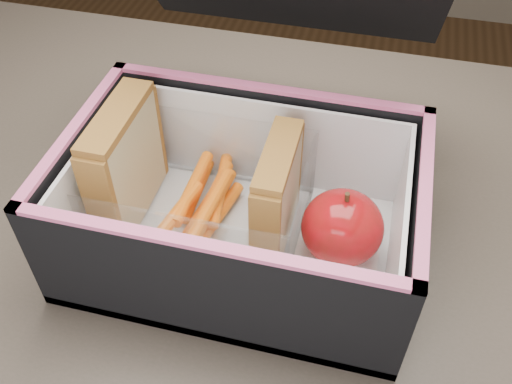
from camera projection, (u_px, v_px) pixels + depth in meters
kitchen_table at (219, 328)px, 0.56m from camera, size 1.20×0.80×0.75m
lunch_bag at (243, 196)px, 0.47m from camera, size 0.29×0.31×0.25m
plastic_tub at (201, 193)px, 0.49m from camera, size 0.18×0.13×0.07m
sandwich_left at (126, 163)px, 0.49m from camera, size 0.03×0.10×0.11m
sandwich_right at (277, 195)px, 0.47m from camera, size 0.02×0.09×0.10m
carrot_sticks at (203, 205)px, 0.51m from camera, size 0.06×0.15×0.03m
paper_napkin at (338, 248)px, 0.49m from camera, size 0.07×0.07×0.01m
red_apple at (342, 228)px, 0.46m from camera, size 0.08×0.08×0.07m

